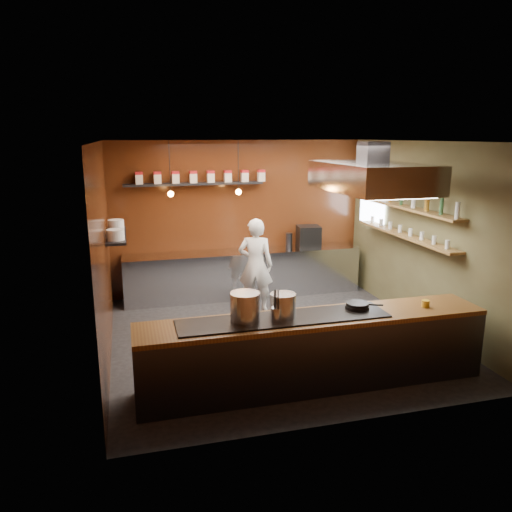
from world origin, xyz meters
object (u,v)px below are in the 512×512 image
object	(u,v)px
extractor_hood	(372,177)
chef	(256,265)
stockpot_small	(283,305)
espresso_machine	(309,237)
stockpot_large	(245,307)

from	to	relation	value
extractor_hood	chef	bearing A→B (deg)	127.94
stockpot_small	espresso_machine	distance (m)	4.10
stockpot_small	chef	xyz separation A→B (m)	(0.41, 2.83, -0.24)
stockpot_large	espresso_machine	xyz separation A→B (m)	(2.20, 3.73, 0.00)
espresso_machine	chef	distance (m)	1.62
chef	espresso_machine	bearing A→B (deg)	-125.30
stockpot_large	espresso_machine	size ratio (longest dim) A/B	0.82
stockpot_large	chef	distance (m)	2.99
extractor_hood	stockpot_large	size ratio (longest dim) A/B	5.61
espresso_machine	chef	xyz separation A→B (m)	(-1.33, -0.89, -0.28)
stockpot_large	espresso_machine	bearing A→B (deg)	59.42
stockpot_large	chef	size ratio (longest dim) A/B	0.21
stockpot_small	espresso_machine	xyz separation A→B (m)	(1.73, 3.72, 0.03)
stockpot_large	stockpot_small	bearing A→B (deg)	0.77
extractor_hood	espresso_machine	size ratio (longest dim) A/B	4.59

